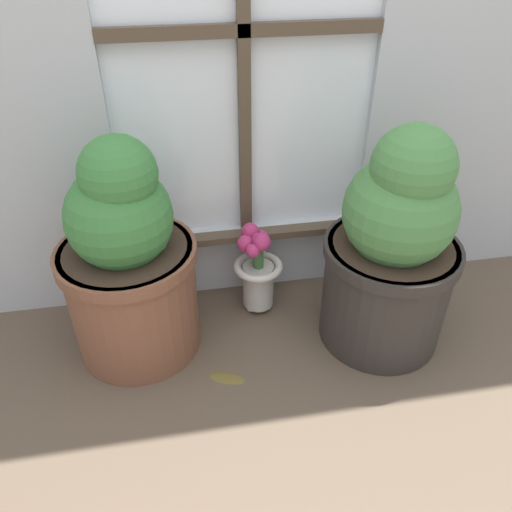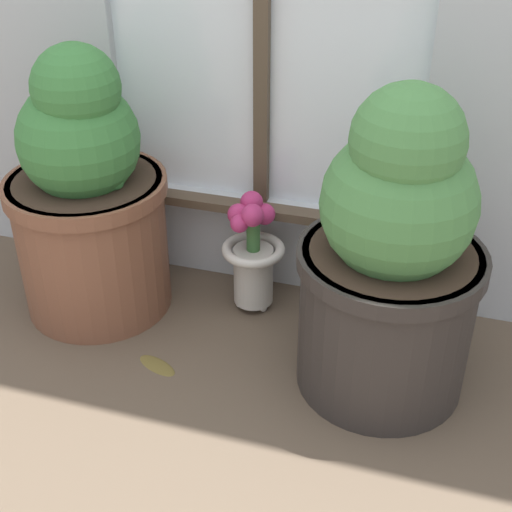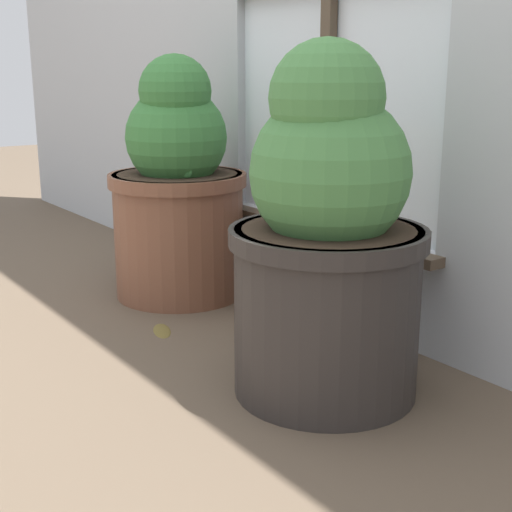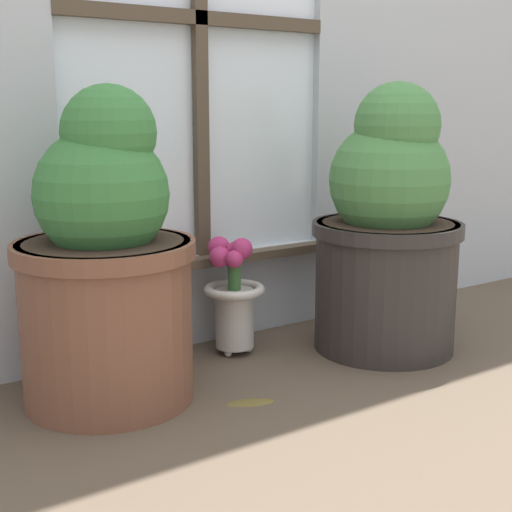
{
  "view_description": "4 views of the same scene",
  "coord_description": "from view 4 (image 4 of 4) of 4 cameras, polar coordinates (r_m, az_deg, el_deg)",
  "views": [
    {
      "loc": [
        -0.22,
        -0.9,
        1.16
      ],
      "look_at": [
        -0.01,
        0.27,
        0.31
      ],
      "focal_mm": 35.0,
      "sensor_mm": 36.0,
      "label": 1
    },
    {
      "loc": [
        0.47,
        -1.08,
        1.13
      ],
      "look_at": [
        0.05,
        0.32,
        0.21
      ],
      "focal_mm": 50.0,
      "sensor_mm": 36.0,
      "label": 2
    },
    {
      "loc": [
        1.41,
        -0.72,
        0.65
      ],
      "look_at": [
        0.04,
        0.27,
        0.21
      ],
      "focal_mm": 50.0,
      "sensor_mm": 36.0,
      "label": 3
    },
    {
      "loc": [
        -0.96,
        -1.15,
        0.65
      ],
      "look_at": [
        0.0,
        0.27,
        0.29
      ],
      "focal_mm": 50.0,
      "sensor_mm": 36.0,
      "label": 4
    }
  ],
  "objects": [
    {
      "name": "ground_plane",
      "position": [
        1.63,
        5.36,
        -11.69
      ],
      "size": [
        10.0,
        10.0,
        0.0
      ],
      "primitive_type": "plane",
      "color": "brown"
    },
    {
      "name": "potted_plant_left",
      "position": [
        1.59,
        -11.92,
        -0.75
      ],
      "size": [
        0.4,
        0.4,
        0.7
      ],
      "color": "brown",
      "rests_on": "ground_plane"
    },
    {
      "name": "potted_plant_right",
      "position": [
        1.93,
        10.49,
        1.96
      ],
      "size": [
        0.4,
        0.4,
        0.71
      ],
      "color": "#2D2826",
      "rests_on": "ground_plane"
    },
    {
      "name": "flower_vase",
      "position": [
        1.89,
        -1.86,
        -3.06
      ],
      "size": [
        0.16,
        0.16,
        0.32
      ],
      "color": "#BCB7AD",
      "rests_on": "ground_plane"
    },
    {
      "name": "fallen_leaf",
      "position": [
        1.63,
        -0.44,
        -11.53
      ],
      "size": [
        0.12,
        0.08,
        0.01
      ],
      "color": "brown",
      "rests_on": "ground_plane"
    }
  ]
}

